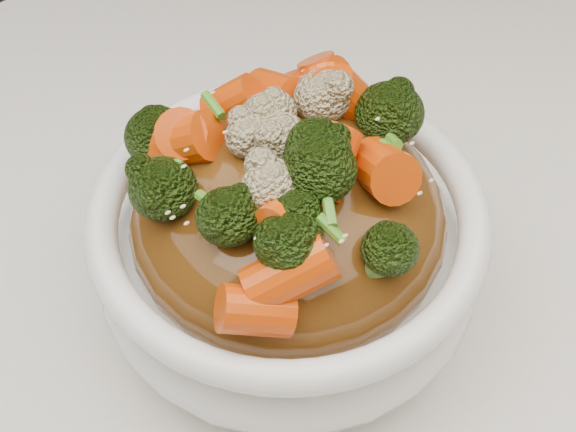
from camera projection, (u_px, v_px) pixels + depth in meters
tablecloth at (271, 413)px, 0.47m from camera, size 1.20×0.80×0.04m
bowl at (288, 253)px, 0.46m from camera, size 0.26×0.26×0.08m
sauce_base at (288, 220)px, 0.44m from camera, size 0.20×0.20×0.09m
carrots at (288, 138)px, 0.40m from camera, size 0.20×0.20×0.05m
broccoli at (288, 139)px, 0.40m from camera, size 0.20×0.20×0.04m
cauliflower at (288, 142)px, 0.40m from camera, size 0.20×0.20×0.03m
scallions at (288, 136)px, 0.40m from camera, size 0.15×0.15×0.02m
sesame_seeds at (288, 136)px, 0.40m from camera, size 0.18×0.18×0.01m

